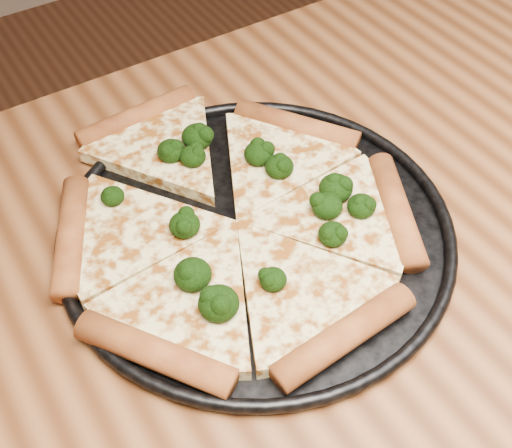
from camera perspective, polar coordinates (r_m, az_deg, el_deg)
dining_table at (r=0.70m, az=9.43°, el=-10.61°), size 1.20×0.90×0.75m
pizza_pan at (r=0.65m, az=-0.00°, el=-0.48°), size 0.39×0.39×0.02m
pizza at (r=0.65m, az=-2.01°, el=0.48°), size 0.37×0.39×0.03m
broccoli_florets at (r=0.64m, az=-0.84°, el=1.75°), size 0.22×0.23×0.03m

